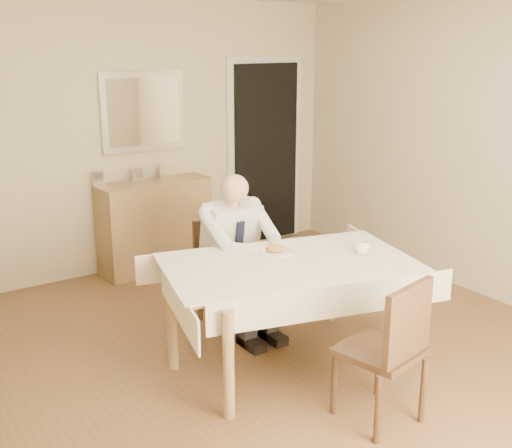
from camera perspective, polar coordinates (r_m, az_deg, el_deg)
room at (r=4.22m, az=2.67°, el=3.48°), size 5.00×5.02×2.60m
doorway at (r=7.12m, az=0.82°, el=6.25°), size 0.96×0.07×2.10m
mirror at (r=6.35m, az=-9.96°, el=9.82°), size 0.86×0.04×0.76m
dining_table at (r=4.43m, az=2.93°, el=-4.43°), size 1.96×1.44×0.75m
chair_far at (r=5.18m, az=-2.93°, el=-3.71°), size 0.44×0.45×0.84m
chair_near at (r=3.85m, az=11.93°, el=-10.46°), size 0.52×0.52×0.92m
seated_man at (r=4.88m, az=-1.25°, el=-2.15°), size 0.48×0.72×1.24m
plate at (r=4.58m, az=1.80°, el=-2.48°), size 0.26×0.26×0.02m
food at (r=4.57m, az=1.80°, el=-2.22°), size 0.14×0.14×0.06m
knife at (r=4.55m, az=2.65°, el=-2.39°), size 0.01×0.13×0.01m
fork at (r=4.51m, az=1.83°, el=-2.57°), size 0.01×0.13×0.01m
coffee_mug at (r=4.61m, az=9.38°, el=-2.07°), size 0.15×0.15×0.09m
sideboard at (r=6.43m, az=-8.94°, el=-0.11°), size 1.13×0.45×0.89m
photo_frame_left at (r=6.19m, az=-13.85°, el=3.89°), size 0.10×0.02×0.14m
photo_frame_center at (r=6.27m, az=-10.47°, el=4.25°), size 0.10×0.02×0.14m
photo_frame_right at (r=6.41m, az=-8.18°, el=4.61°), size 0.10×0.02×0.14m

